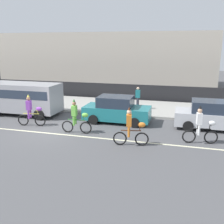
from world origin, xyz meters
The scene contains 13 objects.
ground_plane centered at (0.00, 0.00, 0.00)m, with size 80.00×80.00×0.00m, color #4C4C4F.
road_centre_line centered at (0.00, -0.50, 0.00)m, with size 36.00×0.14×0.01m, color beige.
sidewalk_curb centered at (0.00, 6.50, 0.07)m, with size 60.00×5.00×0.15m, color #9E9B93.
fence_line centered at (0.00, 9.40, 0.70)m, with size 40.00×0.08×1.40m, color black.
building_backdrop centered at (-3.64, 18.00, 3.01)m, with size 28.00×8.00×6.01m, color #B2A899.
parade_cyclist_purple centered at (-1.42, 0.48, 0.84)m, with size 1.71×0.52×1.92m.
parade_cyclist_lime centered at (1.69, -0.04, 0.84)m, with size 1.72×0.50×1.92m.
parade_cyclist_orange centered at (4.92, -1.04, 0.84)m, with size 1.70×0.54×1.92m.
parade_cyclist_zebra centered at (8.14, 0.12, 0.84)m, with size 1.71×0.52×1.92m.
parked_van_grey centered at (-3.28, 2.70, 1.28)m, with size 5.00×2.22×2.18m.
parked_car_silver centered at (8.83, 2.75, 0.78)m, with size 4.10×1.92×1.64m.
parked_car_teal centered at (3.26, 2.60, 0.78)m, with size 4.10×1.92×1.64m.
pedestrian_onlooker centered at (4.04, 5.73, 1.01)m, with size 0.32×0.20×1.62m.
Camera 1 is at (7.18, -12.72, 4.71)m, focal length 42.00 mm.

